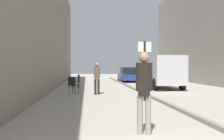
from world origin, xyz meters
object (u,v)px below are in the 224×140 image
(delivery_van, at_px, (161,71))
(cafe_chair_by_doorway, at_px, (73,84))
(pedestrian_mid_block, at_px, (144,87))
(cafe_chair_near_window, at_px, (77,80))
(parked_car, at_px, (129,75))
(street_sign_post, at_px, (145,65))
(pedestrian_main_foreground, at_px, (97,76))

(delivery_van, height_order, cafe_chair_by_doorway, delivery_van)
(pedestrian_mid_block, xyz_separation_m, cafe_chair_near_window, (-1.90, 12.66, -0.50))
(parked_car, bearing_deg, street_sign_post, -95.16)
(pedestrian_mid_block, bearing_deg, cafe_chair_near_window, -60.99)
(parked_car, relative_size, street_sign_post, 1.63)
(pedestrian_main_foreground, distance_m, delivery_van, 5.89)
(parked_car, relative_size, cafe_chair_near_window, 4.51)
(parked_car, height_order, street_sign_post, street_sign_post)
(pedestrian_mid_block, bearing_deg, pedestrian_main_foreground, -64.79)
(delivery_van, bearing_deg, street_sign_post, -112.06)
(parked_car, height_order, cafe_chair_near_window, parked_car)
(delivery_van, height_order, cafe_chair_near_window, delivery_van)
(street_sign_post, relative_size, cafe_chair_near_window, 2.77)
(cafe_chair_near_window, height_order, cafe_chair_by_doorway, same)
(cafe_chair_by_doorway, bearing_deg, street_sign_post, -18.11)
(street_sign_post, height_order, cafe_chair_near_window, street_sign_post)
(parked_car, xyz_separation_m, cafe_chair_near_window, (-4.82, -7.54, -0.17))
(pedestrian_mid_block, height_order, parked_car, pedestrian_mid_block)
(pedestrian_mid_block, relative_size, delivery_van, 0.34)
(pedestrian_main_foreground, xyz_separation_m, cafe_chair_by_doorway, (-1.31, 0.53, -0.44))
(pedestrian_main_foreground, height_order, cafe_chair_by_doorway, pedestrian_main_foreground)
(pedestrian_main_foreground, height_order, cafe_chair_near_window, pedestrian_main_foreground)
(pedestrian_mid_block, distance_m, parked_car, 20.42)
(delivery_van, distance_m, cafe_chair_near_window, 5.82)
(pedestrian_mid_block, height_order, street_sign_post, street_sign_post)
(street_sign_post, xyz_separation_m, cafe_chair_near_window, (-3.17, 7.07, -1.00))
(pedestrian_main_foreground, relative_size, street_sign_post, 0.66)
(pedestrian_mid_block, distance_m, street_sign_post, 5.76)
(delivery_van, relative_size, street_sign_post, 2.05)
(street_sign_post, bearing_deg, pedestrian_main_foreground, -59.32)
(pedestrian_main_foreground, relative_size, cafe_chair_near_window, 1.82)
(street_sign_post, bearing_deg, pedestrian_mid_block, 73.02)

